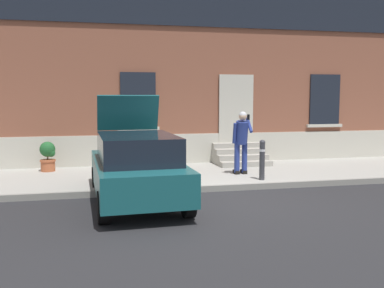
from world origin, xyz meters
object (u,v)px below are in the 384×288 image
bollard_near_person (262,158)px  person_on_phone (242,138)px  planter_terracotta (48,156)px  hatchback_car_teal (137,167)px  planter_cream (139,152)px

bollard_near_person → person_on_phone: size_ratio=0.60×
person_on_phone → planter_terracotta: size_ratio=2.03×
hatchback_car_teal → planter_cream: 4.09m
bollard_near_person → planter_terracotta: size_ratio=1.22×
hatchback_car_teal → planter_cream: (0.46, 4.06, -0.19)m
hatchback_car_teal → bollard_near_person: (3.34, 1.18, -0.09)m
bollard_near_person → hatchback_car_teal: bearing=-160.6°
hatchback_car_teal → planter_terracotta: size_ratio=4.80×
person_on_phone → bollard_near_person: bearing=-84.4°
planter_cream → hatchback_car_teal: bearing=-96.5°
planter_terracotta → planter_cream: (2.66, 0.31, 0.00)m
bollard_near_person → planter_cream: (-2.88, 2.88, -0.11)m
hatchback_car_teal → planter_terracotta: bearing=120.4°
planter_cream → person_on_phone: bearing=-37.2°
bollard_near_person → person_on_phone: (-0.26, 0.89, 0.44)m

